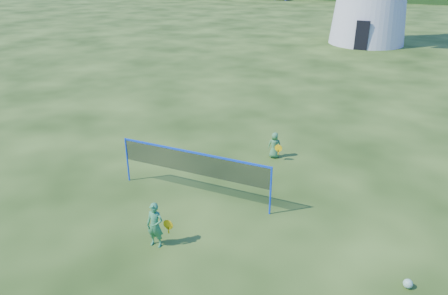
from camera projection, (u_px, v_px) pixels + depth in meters
ground at (212, 195)px, 13.52m from camera, size 220.00×220.00×0.00m
badminton_net at (194, 164)px, 13.02m from camera, size 5.05×0.05×1.55m
player_girl at (155, 225)px, 10.93m from camera, size 0.66×0.36×1.26m
player_boy at (275, 145)px, 15.86m from camera, size 0.64×0.46×0.99m
play_ball at (408, 284)px, 9.72m from camera, size 0.22×0.22×0.22m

